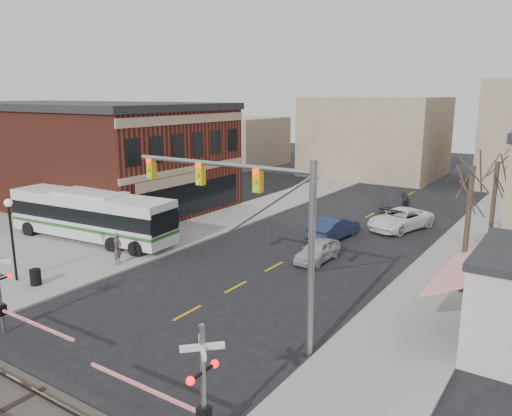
{
  "coord_description": "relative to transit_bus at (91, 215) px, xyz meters",
  "views": [
    {
      "loc": [
        15.24,
        -14.82,
        10.4
      ],
      "look_at": [
        -1.46,
        10.19,
        3.5
      ],
      "focal_mm": 35.0,
      "sensor_mm": 36.0,
      "label": 1
    }
  ],
  "objects": [
    {
      "name": "pedestrian_near",
      "position": [
        5.69,
        -2.59,
        -0.83
      ],
      "size": [
        0.7,
        0.84,
        1.97
      ],
      "primitive_type": "imported",
      "rotation": [
        0.0,
        0.0,
        1.94
      ],
      "color": "#5B4B49",
      "rests_on": "sidewalk_west"
    },
    {
      "name": "car_c",
      "position": [
        17.49,
        15.47,
        -1.11
      ],
      "size": [
        4.35,
        6.47,
        1.65
      ],
      "primitive_type": "imported",
      "rotation": [
        0.0,
        0.0,
        -0.3
      ],
      "color": "white",
      "rests_on": "ground"
    },
    {
      "name": "rr_crossing_west",
      "position": [
        8.82,
        -11.53,
        0.03
      ],
      "size": [
        5.6,
        1.36,
        4.0
      ],
      "color": "gray",
      "rests_on": "ground"
    },
    {
      "name": "car_b",
      "position": [
        14.25,
        10.27,
        -1.12
      ],
      "size": [
        2.2,
        5.08,
        1.63
      ],
      "primitive_type": "imported",
      "rotation": [
        0.0,
        0.0,
        3.04
      ],
      "color": "#18223E",
      "rests_on": "ground"
    },
    {
      "name": "traffic_signal_mast",
      "position": [
        18.06,
        -5.72,
        3.76
      ],
      "size": [
        9.16,
        0.3,
        8.0
      ],
      "color": "gray",
      "rests_on": "ground"
    },
    {
      "name": "tree_east_a",
      "position": [
        24.36,
        4.55,
        1.56
      ],
      "size": [
        0.28,
        0.28,
        6.75
      ],
      "color": "#382B21",
      "rests_on": "sidewalk_east"
    },
    {
      "name": "street_lamp",
      "position": [
        3.1,
        -7.71,
        1.51
      ],
      "size": [
        0.44,
        0.44,
        4.7
      ],
      "color": "black",
      "rests_on": "sidewalk_west"
    },
    {
      "name": "transit_bus",
      "position": [
        0.0,
        0.0,
        0.0
      ],
      "size": [
        13.62,
        4.21,
        3.45
      ],
      "color": "silver",
      "rests_on": "ground"
    },
    {
      "name": "pedestrian_far",
      "position": [
        2.83,
        -0.46,
        -1.0
      ],
      "size": [
        0.89,
        0.98,
        1.63
      ],
      "primitive_type": "imported",
      "rotation": [
        0.0,
        0.0,
        1.15
      ],
      "color": "#2E3051",
      "rests_on": "sidewalk_west"
    },
    {
      "name": "rr_crossing_east",
      "position": [
        20.14,
        -12.27,
        0.03
      ],
      "size": [
        5.6,
        1.36,
        4.0
      ],
      "color": "gray",
      "rests_on": "ground"
    },
    {
      "name": "trash_bin",
      "position": [
        4.64,
        -7.5,
        -1.37
      ],
      "size": [
        0.6,
        0.6,
        0.89
      ],
      "primitive_type": "cylinder",
      "color": "black",
      "rests_on": "sidewalk_west"
    },
    {
      "name": "brick_building",
      "position": [
        -13.12,
        8.55,
        2.87
      ],
      "size": [
        30.4,
        15.4,
        9.6
      ],
      "color": "maroon",
      "rests_on": "ground"
    },
    {
      "name": "car_d",
      "position": [
        14.78,
        22.27,
        -1.21
      ],
      "size": [
        2.7,
        5.22,
        1.45
      ],
      "primitive_type": "imported",
      "rotation": [
        0.0,
        0.0,
        0.14
      ],
      "color": "#3A3A3E",
      "rests_on": "ground"
    },
    {
      "name": "ground",
      "position": [
        13.86,
        -7.45,
        -1.94
      ],
      "size": [
        160.0,
        160.0,
        0.0
      ],
      "primitive_type": "plane",
      "color": "black",
      "rests_on": "ground"
    },
    {
      "name": "sidewalk_east",
      "position": [
        23.36,
        12.55,
        -1.88
      ],
      "size": [
        5.0,
        60.0,
        0.12
      ],
      "primitive_type": "cube",
      "color": "gray",
      "rests_on": "ground"
    },
    {
      "name": "sidewalk_west",
      "position": [
        4.36,
        12.55,
        -1.88
      ],
      "size": [
        5.0,
        60.0,
        0.12
      ],
      "primitive_type": "cube",
      "color": "gray",
      "rests_on": "ground"
    },
    {
      "name": "tree_east_b",
      "position": [
        24.66,
        10.55,
        1.33
      ],
      "size": [
        0.28,
        0.28,
        6.3
      ],
      "color": "#382B21",
      "rests_on": "sidewalk_east"
    },
    {
      "name": "car_a",
      "position": [
        15.56,
        5.07,
        -1.25
      ],
      "size": [
        1.7,
        4.04,
        1.37
      ],
      "primitive_type": "imported",
      "rotation": [
        0.0,
        0.0,
        -0.02
      ],
      "color": "#AEAEB3",
      "rests_on": "ground"
    }
  ]
}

